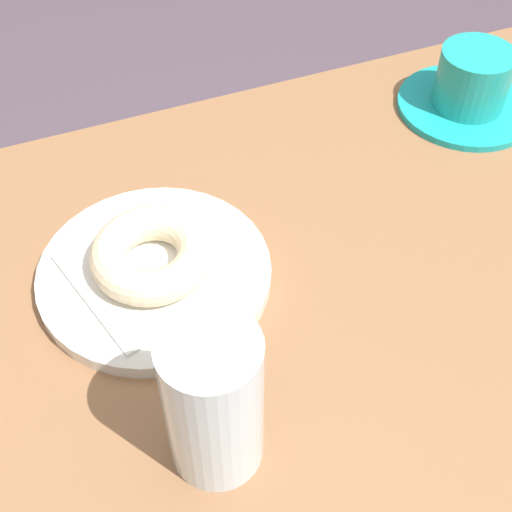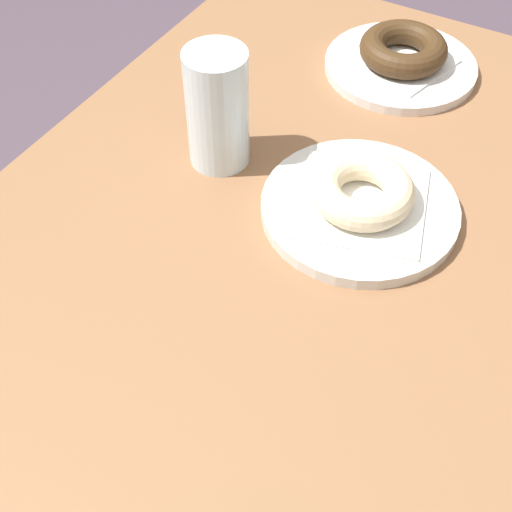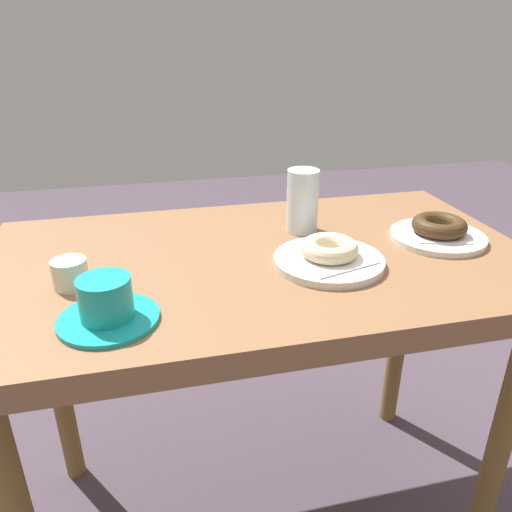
# 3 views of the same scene
# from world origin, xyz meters

# --- Properties ---
(ground_plane) EXTENTS (6.00, 6.00, 0.00)m
(ground_plane) POSITION_xyz_m (0.00, 0.00, 0.00)
(ground_plane) COLOR #4C3F4A
(table) EXTENTS (1.07, 0.61, 0.71)m
(table) POSITION_xyz_m (0.00, 0.00, 0.62)
(table) COLOR brown
(table) RESTS_ON ground_plane
(plate_chocolate_ring) EXTENTS (0.20, 0.20, 0.01)m
(plate_chocolate_ring) POSITION_xyz_m (0.38, -0.01, 0.71)
(plate_chocolate_ring) COLOR silver
(plate_chocolate_ring) RESTS_ON table
(napkin_chocolate_ring) EXTENTS (0.14, 0.14, 0.00)m
(napkin_chocolate_ring) POSITION_xyz_m (0.38, -0.01, 0.72)
(napkin_chocolate_ring) COLOR white
(napkin_chocolate_ring) RESTS_ON plate_chocolate_ring
(donut_chocolate_ring) EXTENTS (0.11, 0.11, 0.03)m
(donut_chocolate_ring) POSITION_xyz_m (0.38, -0.01, 0.74)
(donut_chocolate_ring) COLOR #402A15
(donut_chocolate_ring) RESTS_ON napkin_chocolate_ring
(plate_sugar_ring) EXTENTS (0.21, 0.21, 0.01)m
(plate_sugar_ring) POSITION_xyz_m (0.11, -0.07, 0.71)
(plate_sugar_ring) COLOR silver
(plate_sugar_ring) RESTS_ON table
(napkin_sugar_ring) EXTENTS (0.16, 0.16, 0.00)m
(napkin_sugar_ring) POSITION_xyz_m (0.11, -0.07, 0.72)
(napkin_sugar_ring) COLOR white
(napkin_sugar_ring) RESTS_ON plate_sugar_ring
(donut_sugar_ring) EXTENTS (0.11, 0.11, 0.03)m
(donut_sugar_ring) POSITION_xyz_m (0.11, -0.07, 0.74)
(donut_sugar_ring) COLOR beige
(donut_sugar_ring) RESTS_ON napkin_sugar_ring
(water_glass) EXTENTS (0.07, 0.07, 0.14)m
(water_glass) POSITION_xyz_m (0.12, 0.10, 0.77)
(water_glass) COLOR silver
(water_glass) RESTS_ON table
(coffee_cup) EXTENTS (0.15, 0.15, 0.07)m
(coffee_cup) POSITION_xyz_m (-0.28, -0.18, 0.74)
(coffee_cup) COLOR teal
(coffee_cup) RESTS_ON table
(sugar_jar) EXTENTS (0.06, 0.06, 0.05)m
(sugar_jar) POSITION_xyz_m (-0.35, -0.05, 0.73)
(sugar_jar) COLOR beige
(sugar_jar) RESTS_ON table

